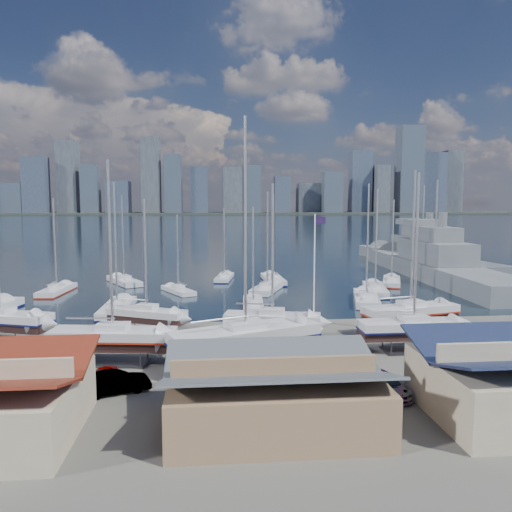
{
  "coord_description": "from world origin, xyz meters",
  "views": [
    {
      "loc": [
        -3.64,
        -53.37,
        12.8
      ],
      "look_at": [
        2.13,
        8.0,
        6.32
      ],
      "focal_mm": 35.0,
      "sensor_mm": 36.0,
      "label": 1
    }
  ],
  "objects": [
    {
      "name": "sailboat_cradle_1",
      "position": [
        -11.4,
        -13.48,
        2.08
      ],
      "size": [
        10.34,
        4.17,
        16.22
      ],
      "rotation": [
        0.0,
        0.0,
        -0.14
      ],
      "color": "#2D2D33",
      "rests_on": "ground"
    },
    {
      "name": "sailboat_cradle_4",
      "position": [
        2.13,
        -8.25,
        2.01
      ],
      "size": [
        9.22,
        4.37,
        14.62
      ],
      "rotation": [
        0.0,
        0.0,
        -0.22
      ],
      "color": "#2D2D33",
      "rests_on": "ground"
    },
    {
      "name": "sailboat_moored_1",
      "position": [
        -25.46,
        19.42,
        0.31
      ],
      "size": [
        3.46,
        9.71,
        14.23
      ],
      "rotation": [
        0.0,
        0.0,
        1.49
      ],
      "color": "black",
      "rests_on": "water"
    },
    {
      "name": "sailboat_moored_11",
      "position": [
        25.19,
        22.67,
        0.31
      ],
      "size": [
        5.8,
        9.71,
        14.03
      ],
      "rotation": [
        0.0,
        0.0,
        1.21
      ],
      "color": "black",
      "rests_on": "water"
    },
    {
      "name": "sailboat_cradle_3",
      "position": [
        -0.87,
        -15.17,
        2.25
      ],
      "size": [
        12.53,
        7.81,
        19.37
      ],
      "rotation": [
        0.0,
        0.0,
        0.39
      ],
      "color": "#2D2D33",
      "rests_on": "ground"
    },
    {
      "name": "car_a",
      "position": [
        -11.28,
        -18.77,
        0.64
      ],
      "size": [
        2.08,
        3.94,
        1.28
      ],
      "primitive_type": "imported",
      "rotation": [
        0.0,
        0.0,
        -0.16
      ],
      "color": "gray",
      "rests_on": "ground"
    },
    {
      "name": "ground",
      "position": [
        0.0,
        -10.0,
        0.0
      ],
      "size": [
        1400.0,
        1400.0,
        0.0
      ],
      "primitive_type": "plane",
      "color": "#605E59",
      "rests_on": "ground"
    },
    {
      "name": "sailboat_cradle_6",
      "position": [
        16.18,
        -6.49,
        2.07
      ],
      "size": [
        10.28,
        5.13,
        16.01
      ],
      "rotation": [
        0.0,
        0.0,
        0.25
      ],
      "color": "#2D2D33",
      "rests_on": "ground"
    },
    {
      "name": "water",
      "position": [
        0.0,
        300.0,
        -0.15
      ],
      "size": [
        1400.0,
        600.0,
        0.4
      ],
      "primitive_type": "cube",
      "color": "#182B38",
      "rests_on": "ground"
    },
    {
      "name": "sailboat_moored_2",
      "position": [
        -17.27,
        26.96,
        0.32
      ],
      "size": [
        7.01,
        9.99,
        14.86
      ],
      "rotation": [
        0.0,
        0.0,
        2.05
      ],
      "color": "black",
      "rests_on": "water"
    },
    {
      "name": "sailboat_moored_7",
      "position": [
        4.75,
        18.12,
        0.32
      ],
      "size": [
        6.27,
        10.4,
        15.2
      ],
      "rotation": [
        0.0,
        0.0,
        1.2
      ],
      "color": "black",
      "rests_on": "water"
    },
    {
      "name": "sailboat_cradle_5",
      "position": [
        13.93,
        -12.57,
        2.04
      ],
      "size": [
        9.53,
        2.72,
        15.42
      ],
      "rotation": [
        0.0,
        0.0,
        0.01
      ],
      "color": "#2D2D33",
      "rests_on": "ground"
    },
    {
      "name": "sailboat_moored_3",
      "position": [
        -14.55,
        5.86,
        0.31
      ],
      "size": [
        3.09,
        10.74,
        16.02
      ],
      "rotation": [
        0.0,
        0.0,
        1.56
      ],
      "color": "black",
      "rests_on": "water"
    },
    {
      "name": "shed_grey",
      "position": [
        0.0,
        -26.0,
        2.15
      ],
      "size": [
        12.6,
        8.4,
        4.17
      ],
      "color": "#8C6B4C",
      "rests_on": "ground"
    },
    {
      "name": "sailboat_moored_8",
      "position": [
        6.69,
        26.46,
        0.31
      ],
      "size": [
        3.15,
        10.17,
        15.07
      ],
      "rotation": [
        0.0,
        0.0,
        1.6
      ],
      "color": "black",
      "rests_on": "water"
    },
    {
      "name": "sailboat_cradle_0",
      "position": [
        -23.05,
        -5.95,
        2.06
      ],
      "size": [
        10.18,
        5.75,
        15.88
      ],
      "rotation": [
        0.0,
        0.0,
        -0.33
      ],
      "color": "#2D2D33",
      "rests_on": "ground"
    },
    {
      "name": "sailboat_moored_4",
      "position": [
        -8.15,
        17.91,
        0.33
      ],
      "size": [
        5.5,
        7.94,
        11.78
      ],
      "rotation": [
        0.0,
        0.0,
        2.04
      ],
      "color": "black",
      "rests_on": "water"
    },
    {
      "name": "car_d",
      "position": [
        7.97,
        -21.87,
        0.7
      ],
      "size": [
        2.97,
        5.16,
        1.41
      ],
      "primitive_type": "imported",
      "rotation": [
        0.0,
        0.0,
        0.22
      ],
      "color": "gray",
      "rests_on": "ground"
    },
    {
      "name": "skyline",
      "position": [
        -7.83,
        553.76,
        39.09
      ],
      "size": [
        639.14,
        43.8,
        107.69
      ],
      "color": "#475166",
      "rests_on": "far_shore"
    },
    {
      "name": "sailboat_moored_9",
      "position": [
        16.62,
        8.84,
        0.32
      ],
      "size": [
        5.59,
        11.04,
        16.06
      ],
      "rotation": [
        0.0,
        0.0,
        1.31
      ],
      "color": "black",
      "rests_on": "water"
    },
    {
      "name": "naval_ship_west",
      "position": [
        40.1,
        45.43,
        1.66
      ],
      "size": [
        13.11,
        45.87,
        18.08
      ],
      "rotation": [
        0.0,
        0.0,
        1.7
      ],
      "color": "slate",
      "rests_on": "water"
    },
    {
      "name": "car_c",
      "position": [
        3.71,
        -20.74,
        0.74
      ],
      "size": [
        3.6,
        5.77,
        1.49
      ],
      "primitive_type": "imported",
      "rotation": [
        0.0,
        0.0,
        0.22
      ],
      "color": "gray",
      "rests_on": "ground"
    },
    {
      "name": "flagpole",
      "position": [
        5.99,
        -8.89,
        6.83
      ],
      "size": [
        1.05,
        0.12,
        11.87
      ],
      "color": "white",
      "rests_on": "ground"
    },
    {
      "name": "sailboat_cradle_2",
      "position": [
        -9.85,
        -4.42,
        1.94
      ],
      "size": [
        8.17,
        5.46,
        13.26
      ],
      "rotation": [
        0.0,
        0.0,
        -0.45
      ],
      "color": "#2D2D33",
      "rests_on": "ground"
    },
    {
      "name": "sailboat_moored_10",
      "position": [
        20.08,
        15.53,
        0.31
      ],
      "size": [
        5.23,
        10.81,
        15.57
      ],
      "rotation": [
        0.0,
        0.0,
        1.34
      ],
      "color": "black",
      "rests_on": "water"
    },
    {
      "name": "car_b",
      "position": [
        -10.03,
        -19.95,
        0.75
      ],
      "size": [
        4.83,
        3.05,
        1.5
      ],
      "primitive_type": "imported",
      "rotation": [
        0.0,
        0.0,
        1.92
      ],
      "color": "gray",
      "rests_on": "ground"
    },
    {
      "name": "sailboat_moored_6",
      "position": [
        1.65,
        6.71,
        0.31
      ],
      "size": [
        3.0,
        8.83,
        13.0
      ],
      "rotation": [
        0.0,
        0.0,
        1.5
      ],
      "color": "black",
      "rests_on": "water"
    },
    {
      "name": "naval_ship_east",
      "position": [
        35.13,
        28.98,
        1.67
      ],
      "size": [
        9.91,
        52.23,
        18.68
      ],
      "rotation": [
        0.0,
        0.0,
        1.54
      ],
      "color": "slate",
      "rests_on": "water"
    },
    {
      "name": "sailboat_moored_5",
      "position": [
        -1.18,
        29.6,
        0.31
      ],
      "size": [
        3.72,
        8.74,
        12.66
      ],
      "rotation": [
        0.0,
        0.0,
        1.41
      ],
      "color": "black",
      "rests_on": "water"
    },
    {
      "name": "far_shore",
      "position": [
        0.0,
        560.0,
        1.1
      ],
      "size": [
        1400.0,
        80.0,
        2.2
      ],
      "primitive_type": "cube",
      "color": "#2D332D",
      "rests_on": "ground"
    }
  ]
}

